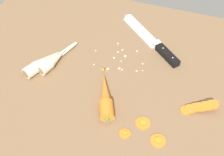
{
  "coord_description": "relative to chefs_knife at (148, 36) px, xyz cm",
  "views": [
    {
      "loc": [
        19.22,
        -57.53,
        68.41
      ],
      "look_at": [
        0.0,
        -2.0,
        1.5
      ],
      "focal_mm": 44.06,
      "sensor_mm": 36.0,
      "label": 1
    }
  ],
  "objects": [
    {
      "name": "carrot_slice_stack",
      "position": [
        22.83,
        -27.24,
        0.77
      ],
      "size": [
        10.72,
        6.2,
        4.15
      ],
      "color": "orange",
      "rests_on": "ground_plane"
    },
    {
      "name": "carrot_slice_stray_near",
      "position": [
        13.5,
        -41.5,
        -0.29
      ],
      "size": [
        4.27,
        4.27,
        0.7
      ],
      "color": "orange",
      "rests_on": "ground_plane"
    },
    {
      "name": "chefs_knife",
      "position": [
        0.0,
        0.0,
        0.0
      ],
      "size": [
        28.21,
        25.55,
        4.18
      ],
      "color": "silver",
      "rests_on": "ground_plane"
    },
    {
      "name": "whole_carrot",
      "position": [
        -4.82,
        -33.39,
        1.45
      ],
      "size": [
        10.46,
        19.38,
        4.2
      ],
      "color": "orange",
      "rests_on": "ground_plane"
    },
    {
      "name": "carrot_slice_stray_mid",
      "position": [
        4.25,
        -42.37,
        -0.29
      ],
      "size": [
        3.19,
        3.19,
        0.7
      ],
      "color": "orange",
      "rests_on": "ground_plane"
    },
    {
      "name": "carrot_slice_stray_far",
      "position": [
        8.11,
        -37.43,
        -0.29
      ],
      "size": [
        4.32,
        4.32,
        0.7
      ],
      "color": "orange",
      "rests_on": "ground_plane"
    },
    {
      "name": "parsnip_front",
      "position": [
        -27.16,
        -24.5,
        1.33
      ],
      "size": [
        7.52,
        18.16,
        4.0
      ],
      "color": "beige",
      "rests_on": "ground_plane"
    },
    {
      "name": "ground_plane",
      "position": [
        -5.63,
        -23.0,
        -2.65
      ],
      "size": [
        120.0,
        90.0,
        4.0
      ],
      "primitive_type": "cube",
      "color": "brown"
    },
    {
      "name": "parsnip_mid_left",
      "position": [
        -29.88,
        -26.45,
        1.33
      ],
      "size": [
        10.8,
        21.35,
        4.0
      ],
      "color": "beige",
      "rests_on": "ground_plane"
    },
    {
      "name": "mince_crumbs",
      "position": [
        -5.64,
        -14.78,
        -0.31
      ],
      "size": [
        19.04,
        14.49,
        0.89
      ],
      "color": "silver",
      "rests_on": "ground_plane"
    }
  ]
}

